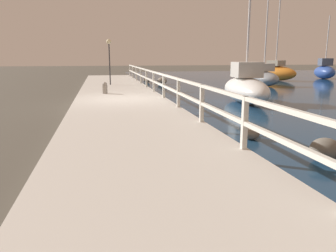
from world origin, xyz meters
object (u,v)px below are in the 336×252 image
object	(u,v)px
mooring_bollard	(105,88)
sailboat_gray	(264,77)
dock_lamp	(109,49)
sailboat_blue	(325,71)
sailboat_white	(246,88)
sailboat_orange	(275,72)

from	to	relation	value
mooring_bollard	sailboat_gray	distance (m)	11.88
mooring_bollard	dock_lamp	bearing A→B (deg)	85.30
mooring_bollard	dock_lamp	xyz separation A→B (m)	(0.41, 5.03, 1.93)
sailboat_blue	sailboat_gray	xyz separation A→B (m)	(-9.00, -5.74, -0.11)
sailboat_white	sailboat_blue	xyz separation A→B (m)	(13.78, 13.25, 0.04)
dock_lamp	sailboat_orange	distance (m)	14.69
mooring_bollard	sailboat_orange	bearing A→B (deg)	33.73
mooring_bollard	sailboat_orange	world-z (taller)	sailboat_orange
sailboat_white	sailboat_gray	distance (m)	8.90
mooring_bollard	sailboat_white	world-z (taller)	sailboat_white
mooring_bollard	sailboat_blue	xyz separation A→B (m)	(19.81, 10.67, 0.18)
sailboat_blue	sailboat_orange	bearing A→B (deg)	-155.55
sailboat_white	sailboat_gray	bearing A→B (deg)	64.91
sailboat_white	sailboat_orange	world-z (taller)	sailboat_orange
dock_lamp	sailboat_gray	world-z (taller)	sailboat_gray
sailboat_orange	sailboat_blue	distance (m)	5.64
sailboat_white	sailboat_blue	world-z (taller)	sailboat_blue
dock_lamp	sailboat_orange	xyz separation A→B (m)	(13.87, 4.51, -1.76)
dock_lamp	sailboat_orange	size ratio (longest dim) A/B	0.40
sailboat_orange	sailboat_gray	world-z (taller)	sailboat_orange
sailboat_white	sailboat_orange	distance (m)	14.66
sailboat_blue	sailboat_gray	distance (m)	10.67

